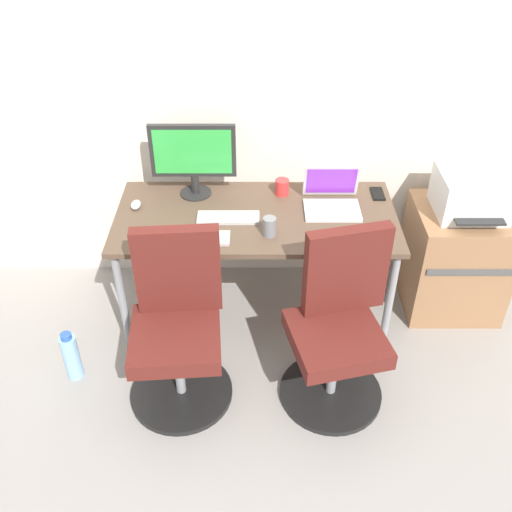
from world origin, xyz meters
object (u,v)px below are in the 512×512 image
printer (471,193)px  desktop_monitor (193,155)px  office_chair_left (178,328)px  open_laptop (332,198)px  office_chair_right (338,328)px  side_cabinet (455,258)px  coffee_mug (282,187)px  water_bottle_on_floor (71,356)px

printer → desktop_monitor: (-1.55, 0.14, 0.16)m
office_chair_left → open_laptop: 1.12m
office_chair_right → side_cabinet: (0.79, 0.69, -0.09)m
desktop_monitor → coffee_mug: desktop_monitor is taller
water_bottle_on_floor → coffee_mug: 1.50m
office_chair_right → office_chair_left: bearing=179.9°
side_cabinet → coffee_mug: coffee_mug is taller
water_bottle_on_floor → coffee_mug: bearing=33.5°
side_cabinet → desktop_monitor: 1.68m
office_chair_right → desktop_monitor: size_ratio=1.96×
printer → side_cabinet: bearing=90.0°
office_chair_right → printer: size_ratio=2.35×
desktop_monitor → coffee_mug: (0.50, -0.00, -0.20)m
side_cabinet → water_bottle_on_floor: side_cabinet is taller
side_cabinet → printer: 0.46m
water_bottle_on_floor → open_laptop: bearing=23.6°
office_chair_left → open_laptop: office_chair_left is taller
side_cabinet → printer: printer is taller
desktop_monitor → open_laptop: (0.78, -0.14, -0.20)m
printer → water_bottle_on_floor: printer is taller
office_chair_right → open_laptop: (0.01, 0.69, 0.34)m
printer → open_laptop: (-0.78, 0.00, -0.03)m
side_cabinet → desktop_monitor: (-1.55, 0.14, 0.62)m
side_cabinet → open_laptop: size_ratio=2.17×
desktop_monitor → water_bottle_on_floor: bearing=-130.3°
office_chair_left → open_laptop: (0.82, 0.69, 0.34)m
office_chair_right → printer: 1.11m
office_chair_left → water_bottle_on_floor: office_chair_left is taller
printer → desktop_monitor: bearing=174.9°
open_laptop → coffee_mug: bearing=153.2°
coffee_mug → office_chair_right: bearing=-72.6°
office_chair_left → open_laptop: bearing=40.3°
office_chair_right → desktop_monitor: desktop_monitor is taller
water_bottle_on_floor → office_chair_left: bearing=-6.8°
office_chair_left → water_bottle_on_floor: bearing=173.2°
office_chair_right → printer: (0.79, 0.69, 0.37)m
office_chair_left → water_bottle_on_floor: 0.67m
office_chair_right → printer: bearing=41.3°
office_chair_right → coffee_mug: size_ratio=10.22×
office_chair_left → coffee_mug: 1.04m
side_cabinet → printer: size_ratio=1.68×
coffee_mug → printer: bearing=-7.5°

